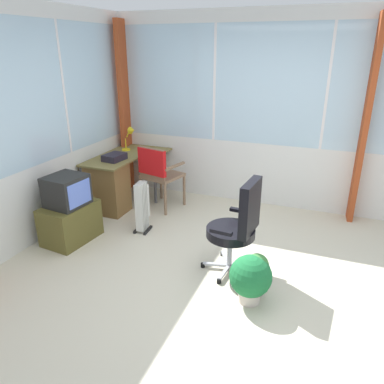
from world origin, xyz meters
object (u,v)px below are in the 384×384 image
paper_tray (114,157)px  wooden_armchair (157,170)px  office_chair (239,223)px  space_heater (143,206)px  tv_remote (159,151)px  desk_lamp (131,135)px  desk (110,184)px  potted_plant (251,276)px  tv_on_stand (69,212)px

paper_tray → wooden_armchair: bearing=-73.2°
office_chair → space_heater: 1.46m
office_chair → space_heater: size_ratio=1.57×
tv_remote → office_chair: size_ratio=0.15×
tv_remote → desk_lamp: bearing=106.1°
paper_tray → desk: bearing=151.1°
desk → space_heater: 0.84m
tv_remote → wooden_armchair: wooden_armchair is taller
office_chair → potted_plant: bearing=-150.4°
wooden_armchair → space_heater: 0.72m
wooden_armchair → potted_plant: bearing=-132.4°
office_chair → wooden_armchair: bearing=52.2°
desk_lamp → potted_plant: size_ratio=0.75×
office_chair → space_heater: (0.48, 1.36, -0.23)m
paper_tray → potted_plant: size_ratio=0.64×
desk_lamp → paper_tray: 0.64m
desk_lamp → wooden_armchair: (-0.44, -0.65, -0.35)m
tv_remote → office_chair: 2.33m
paper_tray → potted_plant: (-1.40, -2.28, -0.50)m
tv_on_stand → space_heater: 0.88m
tv_remote → office_chair: office_chair is taller
potted_plant → tv_remote: bearing=43.0°
paper_tray → office_chair: 2.27m
tv_remote → paper_tray: 0.75m
desk_lamp → tv_on_stand: size_ratio=0.43×
desk_lamp → paper_tray: bearing=-172.5°
potted_plant → desk_lamp: bearing=49.6°
desk → tv_remote: tv_remote is taller
desk → potted_plant: (-1.30, -2.33, -0.12)m
desk_lamp → potted_plant: (-2.01, -2.36, -0.68)m
space_heater → tv_on_stand: bearing=128.6°
paper_tray → tv_on_stand: bearing=179.9°
paper_tray → tv_on_stand: 1.11m
tv_remote → wooden_armchair: (-0.47, -0.19, -0.14)m
paper_tray → office_chair: bearing=-115.5°
potted_plant → tv_on_stand: bearing=81.0°
tv_remote → space_heater: tv_remote is taller
desk → tv_on_stand: 0.94m
desk_lamp → tv_on_stand: desk_lamp is taller
desk_lamp → tv_remote: (0.03, -0.46, -0.21)m
desk_lamp → space_heater: desk_lamp is taller
office_chair → paper_tray: bearing=64.5°
wooden_armchair → desk: bearing=113.3°
wooden_armchair → office_chair: bearing=-127.8°
desk_lamp → tv_remote: 0.51m
wooden_armchair → tv_on_stand: bearing=154.8°
desk_lamp → wooden_armchair: size_ratio=0.38×
paper_tray → wooden_armchair: wooden_armchair is taller
tv_remote → wooden_armchair: size_ratio=0.16×
desk_lamp → tv_remote: desk_lamp is taller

